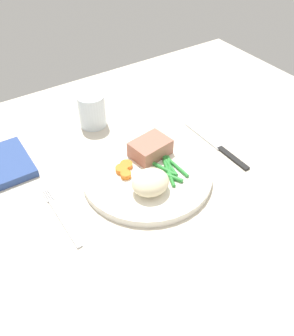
# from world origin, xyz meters

# --- Properties ---
(dining_table) EXTENTS (1.20, 0.90, 0.02)m
(dining_table) POSITION_xyz_m (0.00, 0.00, 0.01)
(dining_table) COLOR beige
(dining_table) RESTS_ON ground
(dinner_plate) EXTENTS (0.27, 0.27, 0.02)m
(dinner_plate) POSITION_xyz_m (-0.01, -0.01, 0.03)
(dinner_plate) COLOR white
(dinner_plate) RESTS_ON dining_table
(meat_portion) EXTENTS (0.09, 0.07, 0.04)m
(meat_portion) POSITION_xyz_m (0.03, 0.03, 0.05)
(meat_portion) COLOR #A86B56
(meat_portion) RESTS_ON dinner_plate
(mashed_potatoes) EXTENTS (0.07, 0.07, 0.04)m
(mashed_potatoes) POSITION_xyz_m (-0.03, -0.06, 0.06)
(mashed_potatoes) COLOR beige
(mashed_potatoes) RESTS_ON dinner_plate
(carrot_slices) EXTENTS (0.04, 0.05, 0.01)m
(carrot_slices) POSITION_xyz_m (-0.05, 0.01, 0.04)
(carrot_slices) COLOR orange
(carrot_slices) RESTS_ON dinner_plate
(green_beans) EXTENTS (0.05, 0.09, 0.01)m
(green_beans) POSITION_xyz_m (0.03, -0.03, 0.04)
(green_beans) COLOR #2D8C38
(green_beans) RESTS_ON dinner_plate
(fork) EXTENTS (0.01, 0.17, 0.00)m
(fork) POSITION_xyz_m (-0.20, -0.01, 0.02)
(fork) COLOR silver
(fork) RESTS_ON dining_table
(knife) EXTENTS (0.02, 0.20, 0.01)m
(knife) POSITION_xyz_m (0.18, -0.01, 0.02)
(knife) COLOR black
(knife) RESTS_ON dining_table
(water_glass) EXTENTS (0.07, 0.07, 0.08)m
(water_glass) POSITION_xyz_m (-0.01, 0.22, 0.05)
(water_glass) COLOR silver
(water_glass) RESTS_ON dining_table
(napkin) EXTENTS (0.12, 0.14, 0.02)m
(napkin) POSITION_xyz_m (-0.25, 0.19, 0.03)
(napkin) COLOR #334C8C
(napkin) RESTS_ON dining_table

